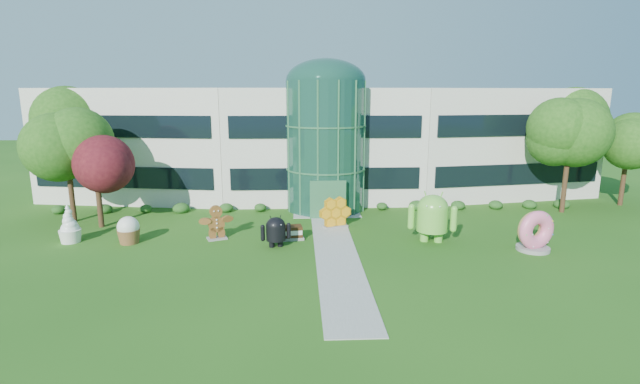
{
  "coord_description": "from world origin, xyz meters",
  "views": [
    {
      "loc": [
        -2.06,
        -23.43,
        8.85
      ],
      "look_at": [
        -0.71,
        6.0,
        2.6
      ],
      "focal_mm": 26.0,
      "sensor_mm": 36.0,
      "label": 1
    }
  ],
  "objects_px": {
    "android_black": "(276,230)",
    "gingerbread": "(216,222)",
    "android_green": "(432,214)",
    "donut": "(535,230)"
  },
  "relations": [
    {
      "from": "android_black",
      "to": "gingerbread",
      "type": "bearing_deg",
      "value": 142.9
    },
    {
      "from": "donut",
      "to": "android_green",
      "type": "bearing_deg",
      "value": 145.95
    },
    {
      "from": "android_green",
      "to": "android_black",
      "type": "bearing_deg",
      "value": -161.66
    },
    {
      "from": "gingerbread",
      "to": "donut",
      "type": "bearing_deg",
      "value": -30.86
    },
    {
      "from": "android_green",
      "to": "gingerbread",
      "type": "distance_m",
      "value": 13.26
    },
    {
      "from": "android_black",
      "to": "donut",
      "type": "bearing_deg",
      "value": -18.02
    },
    {
      "from": "gingerbread",
      "to": "android_green",
      "type": "bearing_deg",
      "value": -26.44
    },
    {
      "from": "android_black",
      "to": "gingerbread",
      "type": "distance_m",
      "value": 4.11
    },
    {
      "from": "android_green",
      "to": "gingerbread",
      "type": "relative_size",
      "value": 1.46
    },
    {
      "from": "android_black",
      "to": "gingerbread",
      "type": "xyz_separation_m",
      "value": [
        -3.75,
        1.68,
        0.03
      ]
    }
  ]
}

